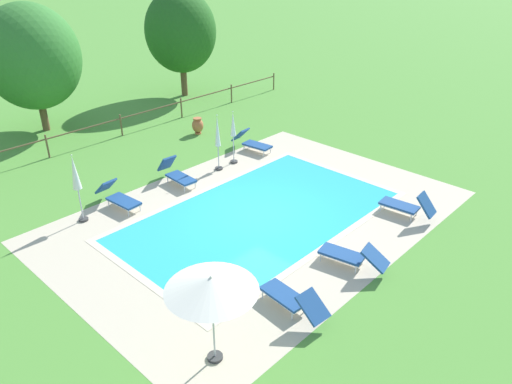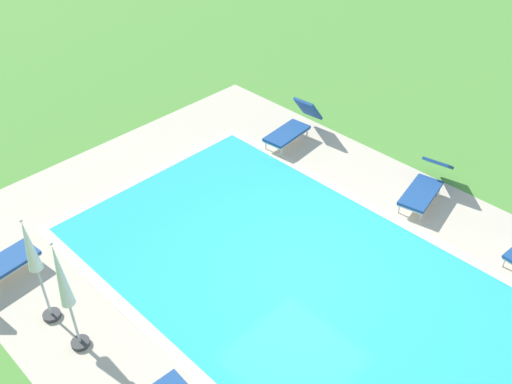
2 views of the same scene
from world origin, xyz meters
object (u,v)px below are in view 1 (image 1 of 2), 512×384
(patio_umbrella_closed_row_mid_west, at_px, (75,177))
(tree_far_west, at_px, (181,31))
(sun_lounger_south_mid, at_px, (351,256))
(patio_umbrella_closed_row_centre, at_px, (233,130))
(sun_lounger_north_far, at_px, (118,197))
(patio_umbrella_closed_row_west, at_px, (218,136))
(tree_centre, at_px, (32,57))
(terracotta_urn_near_fence, at_px, (198,125))
(sun_lounger_north_near_steps, at_px, (252,142))
(sun_lounger_north_mid, at_px, (407,205))
(patio_umbrella_open_foreground, at_px, (211,284))
(sun_lounger_north_end, at_px, (292,299))
(sun_lounger_south_near_corner, at_px, (177,174))

(patio_umbrella_closed_row_mid_west, relative_size, tree_far_west, 0.40)
(sun_lounger_south_mid, distance_m, patio_umbrella_closed_row_centre, 8.37)
(sun_lounger_north_far, xyz_separation_m, patio_umbrella_closed_row_west, (4.59, -0.26, 1.10))
(sun_lounger_north_far, distance_m, patio_umbrella_closed_row_mid_west, 1.88)
(patio_umbrella_closed_row_mid_west, distance_m, tree_centre, 10.16)
(sun_lounger_north_far, distance_m, terracotta_urn_near_fence, 7.58)
(sun_lounger_north_near_steps, xyz_separation_m, terracotta_urn_near_fence, (-0.31, 3.38, 0.05))
(sun_lounger_north_near_steps, bearing_deg, sun_lounger_north_mid, -94.25)
(sun_lounger_south_mid, bearing_deg, patio_umbrella_closed_row_centre, 69.87)
(patio_umbrella_closed_row_mid_west, bearing_deg, patio_umbrella_closed_row_west, -2.92)
(sun_lounger_north_mid, bearing_deg, patio_umbrella_open_foreground, -180.00)
(terracotta_urn_near_fence, relative_size, tree_far_west, 0.13)
(patio_umbrella_closed_row_centre, relative_size, tree_far_west, 0.38)
(sun_lounger_north_mid, relative_size, patio_umbrella_closed_row_west, 0.80)
(sun_lounger_north_far, xyz_separation_m, tree_centre, (1.87, 9.46, 3.21))
(sun_lounger_north_near_steps, height_order, sun_lounger_north_end, sun_lounger_north_near_steps)
(sun_lounger_north_mid, relative_size, sun_lounger_south_mid, 0.91)
(patio_umbrella_open_foreground, distance_m, patio_umbrella_closed_row_centre, 10.99)
(sun_lounger_north_near_steps, relative_size, sun_lounger_south_mid, 0.95)
(sun_lounger_north_near_steps, bearing_deg, sun_lounger_north_end, -130.86)
(sun_lounger_north_far, height_order, sun_lounger_north_end, sun_lounger_north_far)
(patio_umbrella_closed_row_centre, xyz_separation_m, tree_centre, (-3.62, 9.69, 2.10))
(sun_lounger_south_mid, xyz_separation_m, tree_far_west, (7.87, 17.19, 3.39))
(sun_lounger_north_mid, height_order, patio_umbrella_open_foreground, patio_umbrella_open_foreground)
(patio_umbrella_closed_row_mid_west, height_order, tree_far_west, tree_far_west)
(tree_centre, bearing_deg, tree_far_west, -1.90)
(terracotta_urn_near_fence, bearing_deg, sun_lounger_north_near_steps, -84.82)
(sun_lounger_south_near_corner, distance_m, patio_umbrella_closed_row_mid_west, 4.19)
(sun_lounger_north_far, bearing_deg, tree_centre, 78.81)
(sun_lounger_south_near_corner, xyz_separation_m, patio_umbrella_closed_row_centre, (2.89, -0.20, 1.10))
(sun_lounger_south_mid, height_order, terracotta_urn_near_fence, sun_lounger_south_mid)
(sun_lounger_north_mid, distance_m, sun_lounger_south_mid, 3.80)
(sun_lounger_north_end, relative_size, sun_lounger_south_mid, 0.98)
(sun_lounger_north_mid, xyz_separation_m, sun_lounger_north_end, (-6.45, -0.23, -0.02))
(sun_lounger_north_far, xyz_separation_m, terracotta_urn_near_fence, (6.71, 3.52, 0.05))
(patio_umbrella_closed_row_centre, height_order, tree_far_west, tree_far_west)
(patio_umbrella_open_foreground, xyz_separation_m, patio_umbrella_closed_row_mid_west, (1.09, 7.80, -0.46))
(patio_umbrella_open_foreground, xyz_separation_m, tree_centre, (4.35, 17.22, 1.48))
(sun_lounger_north_far, distance_m, patio_umbrella_open_foreground, 8.33)
(sun_lounger_south_near_corner, bearing_deg, terracotta_urn_near_fence, 40.80)
(patio_umbrella_closed_row_west, bearing_deg, terracotta_urn_near_fence, 60.73)
(sun_lounger_north_end, bearing_deg, sun_lounger_south_mid, -0.55)
(sun_lounger_north_near_steps, distance_m, tree_far_west, 10.25)
(sun_lounger_north_near_steps, bearing_deg, patio_umbrella_closed_row_centre, -166.44)
(sun_lounger_north_end, relative_size, sun_lounger_south_near_corner, 1.09)
(sun_lounger_south_near_corner, distance_m, patio_umbrella_closed_row_centre, 3.10)
(sun_lounger_north_end, bearing_deg, sun_lounger_north_near_steps, 49.14)
(sun_lounger_north_far, relative_size, sun_lounger_south_near_corner, 1.05)
(sun_lounger_north_end, xyz_separation_m, patio_umbrella_closed_row_mid_west, (-1.38, 8.03, 1.28))
(sun_lounger_south_mid, height_order, patio_umbrella_open_foreground, patio_umbrella_open_foreground)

